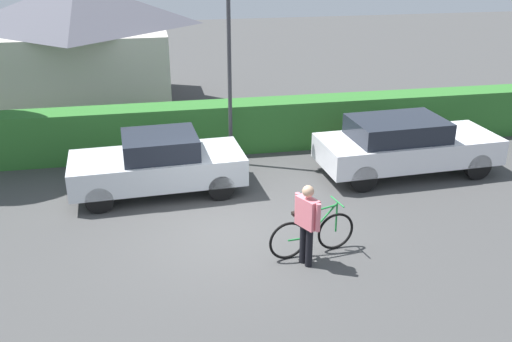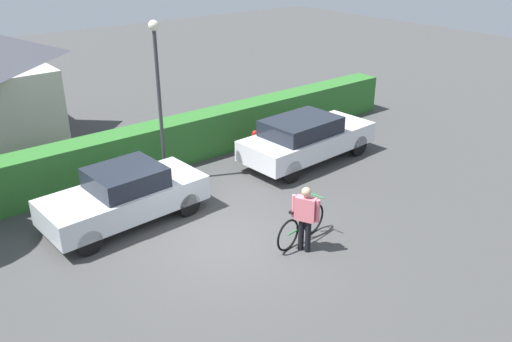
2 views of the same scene
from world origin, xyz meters
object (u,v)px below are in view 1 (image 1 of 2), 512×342
Objects in this scene: street_lamp at (229,53)px; fire_hydrant at (350,141)px; parked_car_far at (405,144)px; bicycle at (312,234)px; person_rider at (307,220)px; parked_car_near at (158,163)px.

fire_hydrant is (3.25, -0.05, -2.48)m from street_lamp.
parked_car_far is 1.71m from fire_hydrant.
street_lamp is (-0.82, 4.81, 2.48)m from bicycle.
bicycle is 0.64m from person_rider.
bicycle is at bearing -134.80° from parked_car_far.
parked_car_near is 4.47m from person_rider.
person_rider is at bearing -83.31° from street_lamp.
fire_hydrant is at bearing 62.59° from person_rider.
person_rider is 5.55m from street_lamp.
street_lamp reaches higher than parked_car_far.
street_lamp reaches higher than fire_hydrant.
fire_hydrant is at bearing 15.25° from parked_car_near.
bicycle is 5.48m from street_lamp.
parked_car_far reaches higher than bicycle.
parked_car_near reaches higher than bicycle.
parked_car_near is 2.33× the size of bicycle.
street_lamp is 5.57× the size of fire_hydrant.
fire_hydrant is at bearing -0.88° from street_lamp.
street_lamp is (1.90, 1.45, 2.17)m from parked_car_near.
person_rider is at bearing -55.82° from parked_car_near.
fire_hydrant is (-0.90, 1.41, -0.35)m from parked_car_far.
person_rider is (-3.54, -3.69, 0.15)m from parked_car_far.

